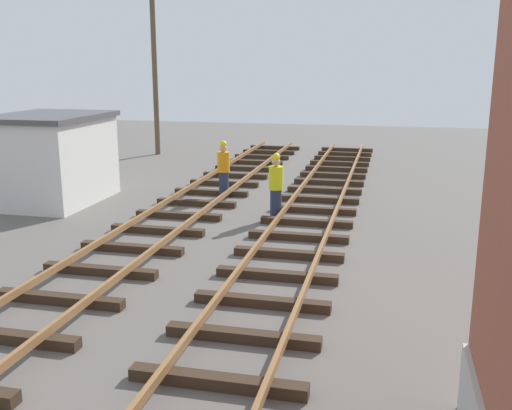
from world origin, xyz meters
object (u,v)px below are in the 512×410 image
(track_worker_foreground, at_px, (276,187))
(track_worker_distant, at_px, (224,169))
(utility_pole_far, at_px, (155,66))
(control_hut, at_px, (51,158))

(track_worker_foreground, height_order, track_worker_distant, same)
(utility_pole_far, bearing_deg, track_worker_foreground, -53.41)
(control_hut, bearing_deg, track_worker_foreground, -3.93)
(control_hut, relative_size, track_worker_distant, 2.03)
(control_hut, height_order, track_worker_distant, control_hut)
(control_hut, distance_m, track_worker_foreground, 7.30)
(track_worker_foreground, bearing_deg, utility_pole_far, 126.59)
(utility_pole_far, distance_m, track_worker_distant, 10.59)
(track_worker_foreground, bearing_deg, control_hut, 176.07)
(utility_pole_far, xyz_separation_m, track_worker_foreground, (7.87, -10.60, -3.22))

